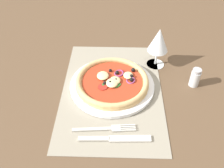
{
  "coord_description": "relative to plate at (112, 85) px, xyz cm",
  "views": [
    {
      "loc": [
        59.73,
        1.69,
        59.12
      ],
      "look_at": [
        -0.51,
        0.0,
        2.63
      ],
      "focal_mm": 40.83,
      "sensor_mm": 36.0,
      "label": 1
    }
  ],
  "objects": [
    {
      "name": "ground_plane",
      "position": [
        1.7,
        0.13,
        -2.21
      ],
      "size": [
        190.0,
        140.0,
        2.4
      ],
      "primitive_type": "cube",
      "color": "brown"
    },
    {
      "name": "placemat",
      "position": [
        1.7,
        0.13,
        -0.81
      ],
      "size": [
        49.46,
        32.57,
        0.4
      ],
      "primitive_type": "cube",
      "color": "gray",
      "rests_on": "ground_plane"
    },
    {
      "name": "plate",
      "position": [
        0.0,
        0.0,
        0.0
      ],
      "size": [
        27.92,
        27.92,
        1.23
      ],
      "primitive_type": "cylinder",
      "color": "white",
      "rests_on": "placemat"
    },
    {
      "name": "pizza",
      "position": [
        -0.04,
        0.05,
        1.72
      ],
      "size": [
        24.11,
        24.11,
        2.69
      ],
      "color": "tan",
      "rests_on": "plate"
    },
    {
      "name": "fork",
      "position": [
        17.54,
        -0.63,
        -0.39
      ],
      "size": [
        2.86,
        18.06,
        0.44
      ],
      "rotation": [
        0.0,
        0.0,
        1.65
      ],
      "color": "silver",
      "rests_on": "placemat"
    },
    {
      "name": "knife",
      "position": [
        20.9,
        1.63,
        -0.36
      ],
      "size": [
        2.41,
        20.05,
        0.62
      ],
      "rotation": [
        0.0,
        0.0,
        1.61
      ],
      "color": "silver",
      "rests_on": "placemat"
    },
    {
      "name": "wine_glass",
      "position": [
        -12.69,
        15.74,
        9.07
      ],
      "size": [
        7.2,
        7.2,
        14.9
      ],
      "color": "silver",
      "rests_on": "ground_plane"
    },
    {
      "name": "pepper_shaker",
      "position": [
        -2.01,
        27.52,
        2.24
      ],
      "size": [
        3.2,
        3.2,
        6.7
      ],
      "color": "silver",
      "rests_on": "ground_plane"
    }
  ]
}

